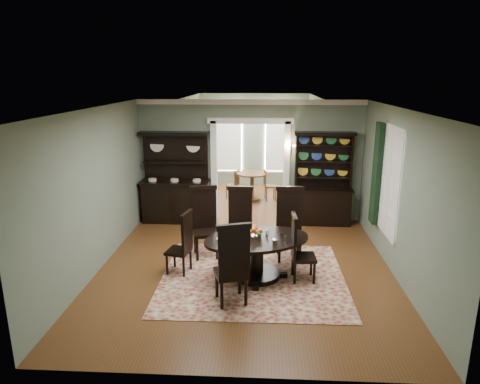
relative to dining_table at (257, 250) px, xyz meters
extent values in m
cube|color=brown|center=(-0.23, 0.30, -0.53)|extent=(5.50, 6.00, 0.01)
cube|color=white|center=(-0.23, 0.30, 2.47)|extent=(5.50, 6.00, 0.01)
cube|color=slate|center=(-2.98, 0.30, 0.97)|extent=(0.01, 6.00, 3.00)
cube|color=slate|center=(2.52, 0.30, 0.97)|extent=(0.01, 6.00, 3.00)
cube|color=slate|center=(-0.23, -2.70, 0.97)|extent=(5.50, 0.01, 3.00)
cube|color=slate|center=(-2.05, 3.30, 0.97)|extent=(1.85, 0.01, 3.00)
cube|color=slate|center=(1.60, 3.30, 0.97)|extent=(1.85, 0.01, 3.00)
cube|color=slate|center=(-0.23, 3.30, 2.22)|extent=(1.80, 0.01, 0.50)
cube|color=white|center=(-0.23, 3.25, 2.41)|extent=(5.50, 0.10, 0.12)
cube|color=brown|center=(-0.23, 5.05, -0.53)|extent=(3.50, 3.50, 0.01)
cube|color=white|center=(-0.23, 5.05, 2.47)|extent=(3.50, 3.50, 0.01)
cube|color=slate|center=(-1.98, 5.05, 0.97)|extent=(0.01, 3.50, 3.00)
cube|color=slate|center=(1.52, 5.05, 0.97)|extent=(0.01, 3.50, 3.00)
cube|color=slate|center=(-0.23, 6.80, 0.97)|extent=(3.50, 0.01, 3.00)
cube|color=white|center=(-1.08, 6.75, 1.02)|extent=(1.05, 0.06, 2.20)
cube|color=white|center=(0.62, 6.75, 1.02)|extent=(1.05, 0.06, 2.20)
cube|color=white|center=(-1.13, 3.30, 0.72)|extent=(0.14, 0.25, 2.50)
cube|color=white|center=(0.67, 3.30, 0.72)|extent=(0.14, 0.25, 2.50)
cube|color=white|center=(-0.23, 3.30, 1.97)|extent=(2.08, 0.25, 0.14)
cube|color=white|center=(2.51, 0.90, 1.07)|extent=(0.02, 1.10, 2.00)
cube|color=white|center=(2.50, 0.90, 1.07)|extent=(0.01, 1.22, 2.12)
cube|color=black|center=(2.42, 1.58, 1.07)|extent=(0.10, 0.35, 2.10)
cube|color=gold|center=(0.72, 3.22, 1.32)|extent=(0.08, 0.05, 0.18)
sphere|color=#FFD88C|center=(0.62, 3.07, 1.40)|extent=(0.07, 0.07, 0.07)
sphere|color=#FFD88C|center=(0.82, 3.07, 1.40)|extent=(0.07, 0.07, 0.07)
cube|color=maroon|center=(-0.07, -0.01, -0.52)|extent=(3.32, 3.03, 0.01)
ellipsoid|color=black|center=(0.00, 0.00, 0.20)|extent=(2.21, 1.79, 0.05)
cylinder|color=black|center=(0.00, 0.00, 0.17)|extent=(2.27, 2.27, 0.03)
cylinder|color=black|center=(0.00, 0.00, -0.14)|extent=(0.24, 0.24, 0.67)
cylinder|color=black|center=(0.00, 0.00, -0.48)|extent=(0.85, 0.85, 0.10)
cylinder|color=silver|center=(-0.05, 0.04, 0.25)|extent=(0.25, 0.25, 0.05)
cube|color=black|center=(-1.04, 0.87, -0.02)|extent=(0.61, 0.60, 0.07)
cube|color=black|center=(-1.10, 1.09, 0.42)|extent=(0.50, 0.18, 0.86)
cube|color=black|center=(-1.10, 1.09, 0.86)|extent=(0.55, 0.22, 0.09)
cylinder|color=black|center=(-1.18, 0.63, -0.27)|extent=(0.05, 0.05, 0.51)
cylinder|color=black|center=(-0.80, 0.73, -0.27)|extent=(0.05, 0.05, 0.51)
cylinder|color=black|center=(-1.28, 1.01, -0.27)|extent=(0.05, 0.05, 0.51)
cylinder|color=black|center=(-0.90, 1.12, -0.27)|extent=(0.05, 0.05, 0.51)
cube|color=black|center=(-0.37, 1.04, -0.04)|extent=(0.50, 0.48, 0.06)
cube|color=black|center=(-0.37, 1.25, 0.39)|extent=(0.49, 0.07, 0.83)
cube|color=black|center=(-0.37, 1.25, 0.81)|extent=(0.53, 0.09, 0.09)
cylinder|color=black|center=(-0.57, 0.85, -0.28)|extent=(0.05, 0.05, 0.49)
cylinder|color=black|center=(-0.19, 0.84, -0.28)|extent=(0.05, 0.05, 0.49)
cylinder|color=black|center=(-0.56, 1.23, -0.28)|extent=(0.05, 0.05, 0.49)
cylinder|color=black|center=(-0.18, 1.22, -0.28)|extent=(0.05, 0.05, 0.49)
cube|color=black|center=(0.63, 0.83, -0.01)|extent=(0.52, 0.50, 0.07)
cube|color=black|center=(0.63, 1.05, 0.43)|extent=(0.51, 0.06, 0.87)
cube|color=black|center=(0.63, 1.05, 0.88)|extent=(0.56, 0.09, 0.09)
cylinder|color=black|center=(0.43, 0.62, -0.27)|extent=(0.06, 0.06, 0.51)
cylinder|color=black|center=(0.83, 0.63, -0.27)|extent=(0.06, 0.06, 0.51)
cylinder|color=black|center=(0.43, 1.02, -0.27)|extent=(0.06, 0.06, 0.51)
cylinder|color=black|center=(0.83, 1.03, -0.27)|extent=(0.06, 0.06, 0.51)
cube|color=black|center=(-1.45, 0.12, -0.11)|extent=(0.49, 0.50, 0.05)
cube|color=black|center=(-1.27, 0.07, 0.26)|extent=(0.14, 0.42, 0.71)
cube|color=black|center=(-1.27, 0.07, 0.63)|extent=(0.17, 0.46, 0.07)
cylinder|color=black|center=(-1.57, 0.31, -0.32)|extent=(0.05, 0.05, 0.42)
cylinder|color=black|center=(-1.64, -0.01, -0.32)|extent=(0.05, 0.05, 0.42)
cylinder|color=black|center=(-1.25, 0.24, -0.32)|extent=(0.05, 0.05, 0.42)
cylinder|color=black|center=(-1.32, -0.08, -0.32)|extent=(0.05, 0.05, 0.42)
cube|color=black|center=(0.83, -0.07, -0.09)|extent=(0.44, 0.45, 0.06)
cube|color=black|center=(0.65, -0.08, 0.28)|extent=(0.07, 0.44, 0.74)
cube|color=black|center=(0.65, -0.08, 0.66)|extent=(0.09, 0.47, 0.08)
cylinder|color=black|center=(1.01, -0.23, -0.31)|extent=(0.05, 0.05, 0.43)
cylinder|color=black|center=(0.99, 0.11, -0.31)|extent=(0.05, 0.05, 0.43)
cylinder|color=black|center=(0.67, -0.25, -0.31)|extent=(0.05, 0.05, 0.43)
cylinder|color=black|center=(0.66, 0.09, -0.31)|extent=(0.05, 0.05, 0.43)
cube|color=black|center=(-0.40, -0.90, -0.03)|extent=(0.62, 0.61, 0.07)
cube|color=black|center=(-0.33, -1.11, 0.41)|extent=(0.49, 0.20, 0.85)
cube|color=black|center=(-0.33, -1.11, 0.84)|extent=(0.54, 0.24, 0.09)
cylinder|color=black|center=(-0.27, -0.66, -0.28)|extent=(0.05, 0.05, 0.50)
cylinder|color=black|center=(-0.64, -0.78, -0.28)|extent=(0.05, 0.05, 0.50)
cylinder|color=black|center=(-0.15, -1.03, -0.28)|extent=(0.05, 0.05, 0.50)
cylinder|color=black|center=(-0.53, -1.15, -0.28)|extent=(0.05, 0.05, 0.50)
cube|color=black|center=(-2.07, 3.00, -0.03)|extent=(1.60, 0.57, 1.00)
cube|color=black|center=(-2.07, 3.00, 0.49)|extent=(1.70, 0.62, 0.05)
cube|color=black|center=(-2.07, 3.22, 1.09)|extent=(1.60, 0.10, 1.18)
cube|color=black|center=(-2.07, 3.12, 0.97)|extent=(1.55, 0.30, 0.04)
cube|color=black|center=(-2.07, 3.10, 1.67)|extent=(1.70, 0.37, 0.08)
cube|color=black|center=(1.55, 3.01, -0.09)|extent=(1.36, 0.50, 0.87)
cube|color=black|center=(1.55, 3.01, 0.35)|extent=(1.46, 0.55, 0.04)
cube|color=black|center=(1.55, 3.20, 1.02)|extent=(1.35, 0.07, 1.31)
cube|color=black|center=(0.89, 3.10, 1.02)|extent=(0.05, 0.25, 1.35)
cube|color=black|center=(2.21, 3.10, 1.02)|extent=(0.05, 0.25, 1.35)
cube|color=black|center=(1.55, 3.08, 1.69)|extent=(1.45, 0.33, 0.08)
cube|color=black|center=(1.55, 3.10, 0.63)|extent=(1.36, 0.27, 0.03)
cube|color=black|center=(1.55, 3.10, 1.02)|extent=(1.36, 0.27, 0.03)
cube|color=black|center=(1.55, 3.10, 1.41)|extent=(1.36, 0.27, 0.03)
cylinder|color=#553118|center=(-0.22, 4.96, 0.28)|extent=(0.89, 0.89, 0.04)
cylinder|color=#553118|center=(-0.22, 4.96, -0.11)|extent=(0.11, 0.11, 0.78)
cylinder|color=#553118|center=(-0.22, 4.96, -0.49)|extent=(0.49, 0.49, 0.07)
cylinder|color=#553118|center=(-0.82, 5.19, -0.12)|extent=(0.36, 0.36, 0.04)
cube|color=#553118|center=(-0.68, 5.12, 0.10)|extent=(0.15, 0.31, 0.45)
cylinder|color=#553118|center=(-0.89, 5.35, -0.32)|extent=(0.03, 0.03, 0.40)
cylinder|color=#553118|center=(-0.99, 5.12, -0.32)|extent=(0.03, 0.03, 0.40)
cylinder|color=#553118|center=(-0.66, 5.25, -0.32)|extent=(0.03, 0.03, 0.40)
cylinder|color=#553118|center=(-0.76, 5.02, -0.32)|extent=(0.03, 0.03, 0.40)
cylinder|color=#553118|center=(0.32, 5.00, -0.10)|extent=(0.38, 0.38, 0.04)
cube|color=#553118|center=(0.15, 4.97, 0.14)|extent=(0.09, 0.34, 0.48)
cylinder|color=#553118|center=(0.47, 4.89, -0.31)|extent=(0.03, 0.03, 0.43)
cylinder|color=#553118|center=(0.43, 5.15, -0.31)|extent=(0.03, 0.03, 0.43)
cylinder|color=#553118|center=(0.21, 4.85, -0.31)|extent=(0.03, 0.03, 0.43)
cylinder|color=#553118|center=(0.17, 5.11, -0.31)|extent=(0.03, 0.03, 0.43)
camera|label=1|loc=(0.08, -7.13, 3.03)|focal=32.00mm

